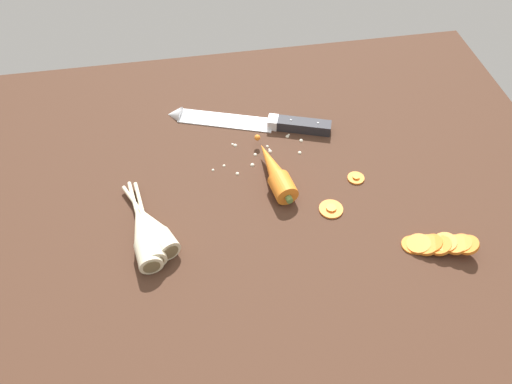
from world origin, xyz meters
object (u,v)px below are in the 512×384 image
(carrot_slice_stray_mid, at_px, (356,177))
(parsnip_mid_left, at_px, (154,229))
(chefs_knife, at_px, (245,121))
(whole_carrot, at_px, (275,172))
(parsnip_front, at_px, (148,233))
(carrot_slice_stack, at_px, (439,244))
(carrot_slice_stray_near, at_px, (331,208))
(parsnip_mid_right, at_px, (143,235))

(carrot_slice_stray_mid, bearing_deg, parsnip_mid_left, -169.37)
(chefs_knife, relative_size, whole_carrot, 1.86)
(whole_carrot, relative_size, parsnip_front, 0.94)
(chefs_knife, bearing_deg, parsnip_front, -127.67)
(carrot_slice_stack, relative_size, carrot_slice_stray_mid, 3.69)
(chefs_knife, bearing_deg, carrot_slice_stray_near, -66.10)
(parsnip_mid_right, distance_m, carrot_slice_stray_near, 0.33)
(parsnip_mid_right, distance_m, carrot_slice_stack, 0.50)
(chefs_knife, xyz_separation_m, whole_carrot, (0.03, -0.17, 0.01))
(parsnip_mid_right, relative_size, carrot_slice_stray_mid, 6.52)
(carrot_slice_stack, bearing_deg, parsnip_mid_left, 166.97)
(parsnip_mid_right, height_order, carrot_slice_stray_near, parsnip_mid_right)
(parsnip_front, height_order, carrot_slice_stack, parsnip_front)
(chefs_knife, bearing_deg, parsnip_mid_left, -127.05)
(parsnip_mid_right, xyz_separation_m, carrot_slice_stray_near, (0.33, 0.02, -0.02))
(carrot_slice_stray_near, bearing_deg, whole_carrot, 133.50)
(whole_carrot, distance_m, parsnip_mid_left, 0.25)
(chefs_knife, bearing_deg, parsnip_mid_right, -128.34)
(parsnip_front, distance_m, carrot_slice_stack, 0.49)
(parsnip_front, relative_size, parsnip_mid_right, 0.93)
(parsnip_mid_left, height_order, carrot_slice_stray_near, parsnip_mid_left)
(parsnip_mid_right, bearing_deg, carrot_slice_stray_mid, 11.66)
(carrot_slice_stack, distance_m, carrot_slice_stray_near, 0.19)
(parsnip_mid_right, relative_size, carrot_slice_stack, 1.77)
(carrot_slice_stray_near, bearing_deg, parsnip_mid_left, -179.02)
(parsnip_front, bearing_deg, parsnip_mid_left, 35.23)
(parsnip_mid_left, xyz_separation_m, carrot_slice_stack, (0.47, -0.11, -0.01))
(parsnip_front, distance_m, parsnip_mid_left, 0.01)
(parsnip_mid_left, relative_size, carrot_slice_stray_near, 4.00)
(parsnip_mid_left, bearing_deg, parsnip_front, -144.77)
(carrot_slice_stack, bearing_deg, chefs_knife, 125.84)
(parsnip_front, bearing_deg, carrot_slice_stack, -11.96)
(whole_carrot, relative_size, carrot_slice_stray_near, 4.17)
(chefs_knife, height_order, carrot_slice_stray_near, chefs_knife)
(parsnip_front, bearing_deg, carrot_slice_stray_mid, 11.36)
(carrot_slice_stack, height_order, carrot_slice_stray_mid, carrot_slice_stack)
(parsnip_mid_right, bearing_deg, carrot_slice_stray_near, 2.79)
(parsnip_mid_right, bearing_deg, chefs_knife, 51.66)
(carrot_slice_stray_near, xyz_separation_m, carrot_slice_stray_mid, (0.07, 0.07, 0.00))
(carrot_slice_stray_near, bearing_deg, carrot_slice_stray_mid, 44.78)
(parsnip_mid_left, xyz_separation_m, carrot_slice_stray_mid, (0.38, 0.07, -0.02))
(whole_carrot, xyz_separation_m, parsnip_mid_right, (-0.25, -0.11, -0.00))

